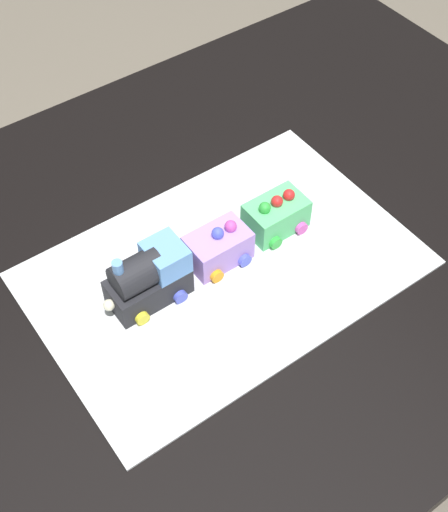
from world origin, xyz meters
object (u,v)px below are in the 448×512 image
(cake_car_gondola_mint_green, at_px, (276,215))
(cake_locomotive, at_px, (148,277))
(dining_table, at_px, (241,278))
(cake_car_flatbed_lavender, at_px, (218,247))

(cake_car_gondola_mint_green, bearing_deg, cake_locomotive, 180.00)
(cake_locomotive, xyz_separation_m, cake_car_gondola_mint_green, (0.25, -0.00, -0.02))
(dining_table, height_order, cake_car_gondola_mint_green, cake_car_gondola_mint_green)
(cake_locomotive, relative_size, cake_car_gondola_mint_green, 1.40)
(dining_table, relative_size, cake_locomotive, 10.00)
(dining_table, xyz_separation_m, cake_car_flatbed_lavender, (-0.06, -0.01, 0.14))
(dining_table, relative_size, cake_car_flatbed_lavender, 14.00)
(dining_table, bearing_deg, cake_car_gondola_mint_green, -11.47)
(dining_table, height_order, cake_car_flatbed_lavender, cake_car_flatbed_lavender)
(cake_locomotive, height_order, cake_car_flatbed_lavender, cake_locomotive)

